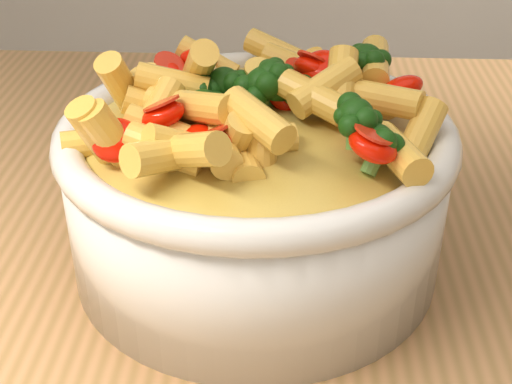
{
  "coord_description": "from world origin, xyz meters",
  "views": [
    {
      "loc": [
        -0.02,
        -0.46,
        1.22
      ],
      "look_at": [
        -0.04,
        -0.03,
        0.96
      ],
      "focal_mm": 50.0,
      "sensor_mm": 36.0,
      "label": 1
    }
  ],
  "objects": [
    {
      "name": "table",
      "position": [
        0.0,
        0.0,
        0.8
      ],
      "size": [
        1.2,
        0.8,
        0.9
      ],
      "color": "#AB7749",
      "rests_on": "ground"
    },
    {
      "name": "serving_bowl",
      "position": [
        -0.04,
        -0.03,
        0.96
      ],
      "size": [
        0.27,
        0.27,
        0.12
      ],
      "color": "silver",
      "rests_on": "table"
    },
    {
      "name": "pasta_salad",
      "position": [
        -0.04,
        -0.03,
        1.03
      ],
      "size": [
        0.21,
        0.21,
        0.05
      ],
      "color": "#FFCB50",
      "rests_on": "serving_bowl"
    }
  ]
}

